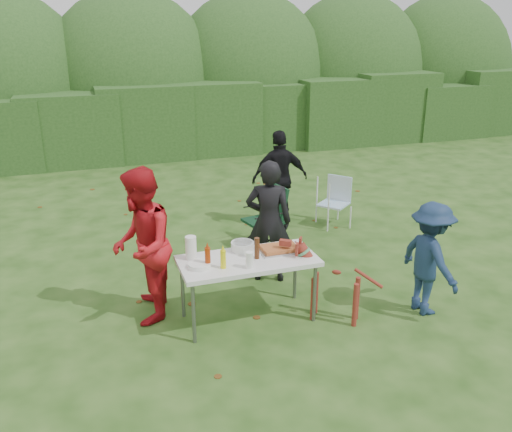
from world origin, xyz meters
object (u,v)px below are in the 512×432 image
object	(u,v)px
dog	(336,284)
beer_bottle	(257,248)
person_red_jacket	(142,246)
ketchup_bottle	(208,257)
person_cook	(269,222)
camping_chair	(264,218)
folding_table	(248,263)
person_black_puffy	(280,178)
lawn_chair	(334,202)
mustard_bottle	(223,259)
child	(430,259)
paper_towel_roll	(191,248)

from	to	relation	value
dog	beer_bottle	size ratio (longest dim) A/B	3.88
person_red_jacket	ketchup_bottle	distance (m)	0.78
person_cook	camping_chair	size ratio (longest dim) A/B	1.71
folding_table	person_black_puffy	bearing A→B (deg)	62.44
lawn_chair	mustard_bottle	xyz separation A→B (m)	(-2.55, -2.52, 0.44)
child	lawn_chair	world-z (taller)	child
person_cook	person_black_puffy	distance (m)	2.04
folding_table	dog	world-z (taller)	dog
person_red_jacket	person_black_puffy	size ratio (longest dim) A/B	1.12
person_black_puffy	camping_chair	xyz separation A→B (m)	(-0.58, -0.84, -0.31)
mustard_bottle	beer_bottle	size ratio (longest dim) A/B	0.83
folding_table	mustard_bottle	size ratio (longest dim) A/B	7.50
person_red_jacket	ketchup_bottle	world-z (taller)	person_red_jacket
person_cook	child	bearing A→B (deg)	158.10
child	paper_towel_roll	distance (m)	2.67
person_cook	ketchup_bottle	distance (m)	1.39
person_red_jacket	paper_towel_roll	distance (m)	0.54
person_red_jacket	person_black_puffy	distance (m)	3.41
lawn_chair	ketchup_bottle	xyz separation A→B (m)	(-2.69, -2.44, 0.45)
dog	paper_towel_roll	bearing A→B (deg)	16.57
lawn_chair	mustard_bottle	world-z (taller)	mustard_bottle
dog	lawn_chair	size ratio (longest dim) A/B	1.16
paper_towel_roll	camping_chair	bearing A→B (deg)	49.75
child	lawn_chair	xyz separation A→B (m)	(0.24, 2.86, -0.26)
person_black_puffy	mustard_bottle	distance (m)	3.35
camping_chair	lawn_chair	xyz separation A→B (m)	(1.38, 0.50, -0.06)
folding_table	person_cook	world-z (taller)	person_cook
beer_bottle	camping_chair	bearing A→B (deg)	68.46
person_black_puffy	lawn_chair	size ratio (longest dim) A/B	1.94
person_red_jacket	paper_towel_roll	world-z (taller)	person_red_jacket
ketchup_bottle	dog	bearing A→B (deg)	-10.38
mustard_bottle	ketchup_bottle	size ratio (longest dim) A/B	0.91
person_red_jacket	camping_chair	xyz separation A→B (m)	(1.92, 1.47, -0.40)
folding_table	camping_chair	bearing A→B (deg)	65.78
mustard_bottle	person_black_puffy	bearing A→B (deg)	58.75
dog	ketchup_bottle	distance (m)	1.46
paper_towel_roll	folding_table	bearing A→B (deg)	-18.35
dog	paper_towel_roll	world-z (taller)	paper_towel_roll
dog	mustard_bottle	size ratio (longest dim) A/B	4.65
folding_table	lawn_chair	distance (m)	3.27
lawn_chair	paper_towel_roll	distance (m)	3.59
person_cook	beer_bottle	size ratio (longest dim) A/B	6.61
folding_table	person_black_puffy	xyz separation A→B (m)	(1.42, 2.73, 0.09)
folding_table	mustard_bottle	world-z (taller)	mustard_bottle
ketchup_bottle	child	bearing A→B (deg)	-9.73
person_cook	camping_chair	world-z (taller)	person_cook
ketchup_bottle	paper_towel_roll	bearing A→B (deg)	114.94
mustard_bottle	person_cook	bearing A→B (deg)	49.31
folding_table	dog	bearing A→B (deg)	-19.19
mustard_bottle	beer_bottle	distance (m)	0.43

